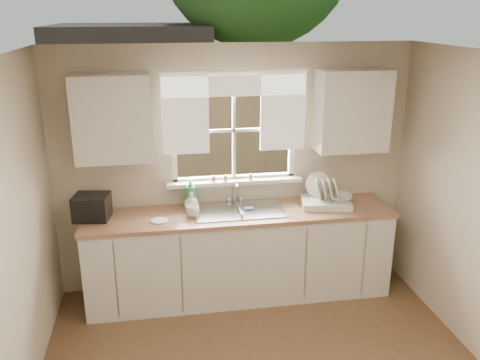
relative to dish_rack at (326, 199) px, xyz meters
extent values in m
cube|color=beige|center=(-0.89, 0.28, -0.40)|extent=(3.60, 0.02, 1.15)
cube|color=beige|center=(-0.89, 0.28, 1.35)|extent=(3.60, 0.02, 0.35)
cube|color=beige|center=(-2.09, 0.28, 0.67)|extent=(1.20, 0.02, 1.00)
cube|color=beige|center=(0.31, 0.28, 0.67)|extent=(1.20, 0.02, 1.00)
cube|color=silver|center=(-0.89, -1.72, 1.52)|extent=(3.60, 4.00, 0.02)
cube|color=white|center=(-0.89, 0.30, 0.17)|extent=(1.30, 0.06, 0.05)
cube|color=white|center=(-0.89, 0.30, 1.17)|extent=(1.30, 0.06, 0.05)
cube|color=white|center=(-1.49, 0.30, 0.67)|extent=(0.05, 0.06, 1.05)
cube|color=white|center=(-0.29, 0.30, 0.67)|extent=(0.05, 0.06, 1.05)
cube|color=white|center=(-0.89, 0.30, 0.67)|extent=(0.03, 0.04, 1.00)
cube|color=white|center=(-0.89, 0.30, 0.67)|extent=(1.20, 0.04, 0.03)
cube|color=white|center=(-0.89, 0.24, 0.15)|extent=(1.38, 0.14, 0.04)
cylinder|color=white|center=(-0.89, 0.22, 1.27)|extent=(1.50, 0.02, 0.02)
cube|color=white|center=(-1.37, 0.23, 0.87)|extent=(0.45, 0.02, 0.80)
cube|color=white|center=(-0.41, 0.23, 0.87)|extent=(0.45, 0.02, 0.80)
cube|color=white|center=(-0.89, 0.23, 1.12)|extent=(1.40, 0.02, 0.20)
cube|color=silver|center=(-0.89, -0.04, -0.54)|extent=(3.00, 0.62, 0.87)
cube|color=#9A6D4D|center=(-0.89, -0.04, -0.09)|extent=(3.04, 0.65, 0.04)
cube|color=silver|center=(-2.04, 0.11, 0.87)|extent=(0.70, 0.33, 0.80)
cube|color=silver|center=(0.26, 0.11, 0.87)|extent=(0.70, 0.33, 0.80)
cube|color=beige|center=(-0.01, 0.27, 0.10)|extent=(0.08, 0.01, 0.12)
cylinder|color=brown|center=(-1.11, 0.22, 0.20)|extent=(0.04, 0.04, 0.06)
cylinder|color=brown|center=(-0.99, 0.22, 0.20)|extent=(0.04, 0.04, 0.06)
cylinder|color=brown|center=(-0.73, 0.22, 0.20)|extent=(0.04, 0.04, 0.06)
cube|color=#335421|center=(-0.89, 5.28, -1.00)|extent=(20.00, 10.00, 0.02)
cube|color=#927051|center=(-0.89, 3.28, -0.08)|extent=(8.00, 0.10, 1.80)
cube|color=maroon|center=(-2.09, 6.78, 0.12)|extent=(3.00, 3.00, 2.20)
cube|color=black|center=(-2.09, 6.78, 1.37)|extent=(3.20, 3.20, 0.30)
cylinder|color=#423021|center=(0.51, 6.28, 0.62)|extent=(0.36, 0.36, 3.20)
cube|color=#B7B7BC|center=(-0.89, -0.01, -0.15)|extent=(0.84, 0.46, 0.18)
cube|color=#B7B7BC|center=(-0.89, -0.01, -0.06)|extent=(0.88, 0.50, 0.01)
cube|color=#B7B7BC|center=(-0.89, -0.01, -0.09)|extent=(0.02, 0.41, 0.14)
cylinder|color=silver|center=(-0.89, 0.24, 0.04)|extent=(0.03, 0.03, 0.22)
cylinder|color=silver|center=(-0.89, 0.16, 0.15)|extent=(0.02, 0.18, 0.02)
sphere|color=silver|center=(-0.95, 0.24, -0.04)|extent=(0.05, 0.05, 0.05)
sphere|color=silver|center=(-0.83, 0.24, -0.04)|extent=(0.05, 0.05, 0.05)
cube|color=silver|center=(0.00, -0.01, -0.04)|extent=(0.54, 0.45, 0.06)
cylinder|color=white|center=(-0.05, 0.11, 0.12)|extent=(0.27, 0.12, 0.25)
cylinder|color=white|center=(-0.09, 0.01, 0.11)|extent=(0.11, 0.23, 0.22)
cylinder|color=white|center=(-0.03, 0.00, 0.11)|extent=(0.11, 0.23, 0.22)
cylinder|color=white|center=(0.03, -0.01, 0.11)|extent=(0.11, 0.23, 0.22)
cylinder|color=white|center=(0.09, -0.02, 0.11)|extent=(0.11, 0.23, 0.22)
imported|color=beige|center=(0.14, -0.05, 0.02)|extent=(0.28, 0.28, 0.06)
imported|color=green|center=(-1.35, 0.16, 0.09)|extent=(0.12, 0.12, 0.31)
imported|color=blue|center=(-1.35, 0.14, 0.02)|extent=(0.10, 0.10, 0.17)
imported|color=beige|center=(-1.35, 0.10, 0.02)|extent=(0.17, 0.17, 0.18)
cylinder|color=white|center=(-1.67, -0.14, -0.06)|extent=(0.16, 0.16, 0.01)
imported|color=silver|center=(-1.35, -0.07, -0.02)|extent=(0.16, 0.16, 0.10)
cube|color=black|center=(-2.29, 0.03, 0.05)|extent=(0.36, 0.32, 0.23)
camera|label=1|loc=(-1.65, -4.59, 1.81)|focal=38.00mm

